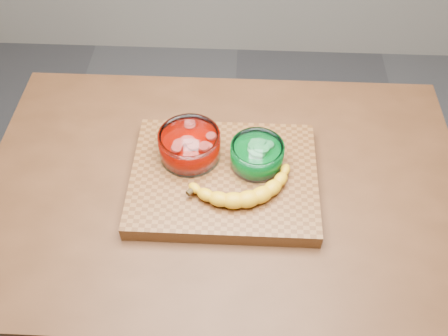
{
  "coord_description": "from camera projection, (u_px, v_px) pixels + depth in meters",
  "views": [
    {
      "loc": [
        0.04,
        -0.76,
        1.87
      ],
      "look_at": [
        0.0,
        0.0,
        0.96
      ],
      "focal_mm": 40.0,
      "sensor_mm": 36.0,
      "label": 1
    }
  ],
  "objects": [
    {
      "name": "bowl_green",
      "position": [
        257.0,
        155.0,
        1.2
      ],
      "size": [
        0.13,
        0.13,
        0.06
      ],
      "color": "white",
      "rests_on": "cutting_board"
    },
    {
      "name": "cutting_board",
      "position": [
        224.0,
        178.0,
        1.22
      ],
      "size": [
        0.45,
        0.35,
        0.04
      ],
      "primitive_type": "cube",
      "color": "brown",
      "rests_on": "counter"
    },
    {
      "name": "counter",
      "position": [
        224.0,
        271.0,
        1.58
      ],
      "size": [
        1.2,
        0.8,
        0.9
      ],
      "primitive_type": "cube",
      "color": "#4C2B16",
      "rests_on": "ground"
    },
    {
      "name": "banana",
      "position": [
        240.0,
        184.0,
        1.16
      ],
      "size": [
        0.27,
        0.16,
        0.04
      ],
      "primitive_type": null,
      "color": "gold",
      "rests_on": "cutting_board"
    },
    {
      "name": "ground",
      "position": [
        224.0,
        327.0,
        1.93
      ],
      "size": [
        3.5,
        3.5,
        0.0
      ],
      "primitive_type": "plane",
      "color": "#515256",
      "rests_on": "ground"
    },
    {
      "name": "bowl_red",
      "position": [
        190.0,
        145.0,
        1.22
      ],
      "size": [
        0.15,
        0.15,
        0.07
      ],
      "color": "white",
      "rests_on": "cutting_board"
    }
  ]
}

